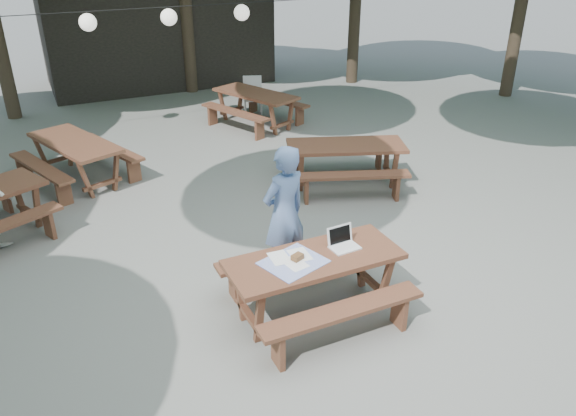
% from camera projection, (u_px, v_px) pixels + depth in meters
% --- Properties ---
extents(ground, '(80.00, 80.00, 0.00)m').
position_uv_depth(ground, '(309.00, 253.00, 7.82)').
color(ground, '#61605C').
rests_on(ground, ground).
extents(pavilion, '(6.00, 3.00, 2.80)m').
position_uv_depth(pavilion, '(156.00, 32.00, 15.85)').
color(pavilion, black).
rests_on(pavilion, ground).
extents(main_picnic_table, '(2.00, 1.58, 0.75)m').
position_uv_depth(main_picnic_table, '(314.00, 284.00, 6.47)').
color(main_picnic_table, '#512B1C').
rests_on(main_picnic_table, ground).
extents(picnic_table_ne, '(2.34, 2.15, 0.75)m').
position_uv_depth(picnic_table_ne, '(345.00, 164.00, 9.73)').
color(picnic_table_ne, '#512B1C').
rests_on(picnic_table_ne, ground).
extents(picnic_table_far_w, '(2.15, 2.34, 0.75)m').
position_uv_depth(picnic_table_far_w, '(77.00, 160.00, 9.87)').
color(picnic_table_far_w, '#512B1C').
rests_on(picnic_table_far_w, ground).
extents(picnic_table_far_e, '(2.19, 2.37, 0.75)m').
position_uv_depth(picnic_table_far_e, '(256.00, 108.00, 12.68)').
color(picnic_table_far_e, '#512B1C').
rests_on(picnic_table_far_e, ground).
extents(woman, '(0.75, 0.59, 1.79)m').
position_uv_depth(woman, '(284.00, 214.00, 6.94)').
color(woman, '#6785BC').
rests_on(woman, ground).
extents(plastic_chair, '(0.56, 0.56, 0.90)m').
position_uv_depth(plastic_chair, '(253.00, 104.00, 13.42)').
color(plastic_chair, silver).
rests_on(plastic_chair, ground).
extents(laptop, '(0.35, 0.28, 0.24)m').
position_uv_depth(laptop, '(342.00, 242.00, 6.49)').
color(laptop, white).
rests_on(laptop, main_picnic_table).
extents(tabletop_clutter, '(0.79, 0.72, 0.08)m').
position_uv_depth(tabletop_clutter, '(294.00, 261.00, 6.21)').
color(tabletop_clutter, blue).
rests_on(tabletop_clutter, main_picnic_table).
extents(paper_lanterns, '(9.00, 0.34, 0.38)m').
position_uv_depth(paper_lanterns, '(169.00, 17.00, 11.51)').
color(paper_lanterns, black).
rests_on(paper_lanterns, ground).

